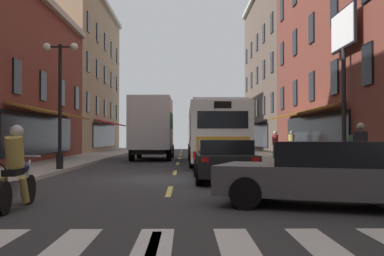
{
  "coord_description": "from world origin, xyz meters",
  "views": [
    {
      "loc": [
        0.42,
        -15.96,
        1.42
      ],
      "look_at": [
        0.74,
        7.36,
        1.86
      ],
      "focal_mm": 44.5,
      "sensor_mm": 36.0,
      "label": 1
    }
  ],
  "objects": [
    {
      "name": "pedestrian_mid",
      "position": [
        5.9,
        12.98,
        0.99
      ],
      "size": [
        0.36,
        0.36,
        1.66
      ],
      "rotation": [
        0.0,
        0.0,
        2.08
      ],
      "color": "#33663F",
      "rests_on": "sidewalk_right"
    },
    {
      "name": "sidewalk_right",
      "position": [
        5.9,
        0.0,
        0.07
      ],
      "size": [
        3.0,
        80.0,
        0.14
      ],
      "primitive_type": "cube",
      "color": "#A39E93",
      "rests_on": "ground"
    },
    {
      "name": "box_truck",
      "position": [
        -1.64,
        13.85,
        1.94
      ],
      "size": [
        2.53,
        7.17,
        3.78
      ],
      "color": "white",
      "rests_on": "ground"
    },
    {
      "name": "pedestrian_near",
      "position": [
        5.23,
        -2.92,
        1.02
      ],
      "size": [
        0.46,
        0.52,
        1.67
      ],
      "rotation": [
        0.0,
        0.0,
        3.7
      ],
      "color": "maroon",
      "rests_on": "sidewalk_right"
    },
    {
      "name": "crosswalk_near",
      "position": [
        0.0,
        -10.0,
        0.0
      ],
      "size": [
        7.1,
        2.8,
        0.01
      ],
      "color": "silver",
      "rests_on": "ground"
    },
    {
      "name": "lane_centre_dashes",
      "position": [
        0.0,
        -0.25,
        0.0
      ],
      "size": [
        0.14,
        73.9,
        0.01
      ],
      "color": "#DBCC4C",
      "rests_on": "ground"
    },
    {
      "name": "ground_plane",
      "position": [
        0.0,
        0.0,
        -0.05
      ],
      "size": [
        34.8,
        80.0,
        0.1
      ],
      "primitive_type": "cube",
      "color": "#333335"
    },
    {
      "name": "transit_bus",
      "position": [
        1.91,
        9.37,
        1.62
      ],
      "size": [
        2.66,
        12.47,
        3.07
      ],
      "color": "white",
      "rests_on": "ground"
    },
    {
      "name": "sedan_near",
      "position": [
        1.66,
        -0.6,
        0.68
      ],
      "size": [
        1.9,
        4.39,
        1.33
      ],
      "color": "black",
      "rests_on": "ground"
    },
    {
      "name": "street_lamp_twin",
      "position": [
        -4.63,
        3.18,
        2.96
      ],
      "size": [
        1.42,
        0.32,
        5.07
      ],
      "color": "black",
      "rests_on": "sidewalk_left"
    },
    {
      "name": "motorcycle_rider",
      "position": [
        -2.89,
        -6.6,
        0.71
      ],
      "size": [
        0.62,
        2.07,
        1.66
      ],
      "color": "black",
      "rests_on": "ground"
    },
    {
      "name": "pedestrian_rear",
      "position": [
        6.72,
        12.22,
        0.99
      ],
      "size": [
        0.36,
        0.36,
        1.66
      ],
      "rotation": [
        0.0,
        0.0,
        5.01
      ],
      "color": "#33663F",
      "rests_on": "sidewalk_right"
    },
    {
      "name": "sedan_mid",
      "position": [
        3.48,
        -6.38,
        0.68
      ],
      "size": [
        5.0,
        3.36,
        1.33
      ],
      "color": "#515154",
      "rests_on": "ground"
    },
    {
      "name": "billboard_sign",
      "position": [
        7.05,
        3.82,
        5.22
      ],
      "size": [
        0.4,
        2.91,
        6.66
      ],
      "color": "black",
      "rests_on": "sidewalk_right"
    }
  ]
}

